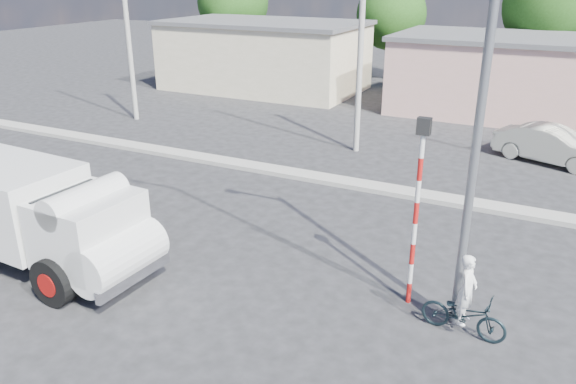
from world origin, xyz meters
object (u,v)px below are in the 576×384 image
at_px(truck, 40,216).
at_px(cyclist, 465,302).
at_px(streetlight, 473,95).
at_px(traffic_pole, 417,198).
at_px(car_cream, 552,145).
at_px(bicycle, 464,315).

distance_m(truck, cyclist, 10.29).
bearing_deg(streetlight, traffic_pole, 162.27).
bearing_deg(truck, car_cream, 56.27).
height_order(car_cream, traffic_pole, traffic_pole).
xyz_separation_m(cyclist, car_cream, (0.91, 13.16, -0.05)).
bearing_deg(traffic_pole, cyclist, -27.02).
xyz_separation_m(truck, streetlight, (9.69, 2.28, 3.52)).
relative_size(bicycle, cyclist, 1.15).
xyz_separation_m(truck, car_cream, (11.01, 15.05, -0.73)).
relative_size(truck, car_cream, 1.47).
relative_size(bicycle, streetlight, 0.20).
distance_m(truck, traffic_pole, 9.20).
relative_size(car_cream, traffic_pole, 1.00).
bearing_deg(truck, bicycle, 13.09).
height_order(bicycle, streetlight, streetlight).
xyz_separation_m(truck, bicycle, (10.09, 1.90, -0.98)).
xyz_separation_m(bicycle, streetlight, (-0.40, 0.38, 4.50)).
height_order(cyclist, car_cream, cyclist).
distance_m(cyclist, streetlight, 4.23).
bearing_deg(car_cream, cyclist, -164.46).
height_order(truck, traffic_pole, traffic_pole).
height_order(bicycle, traffic_pole, traffic_pole).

